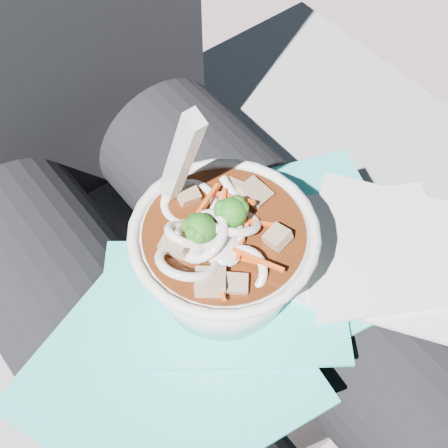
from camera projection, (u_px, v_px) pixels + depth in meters
stone_ledge at (151, 335)px, 0.93m from camera, size 1.00×0.50×0.43m
lap at (207, 317)px, 0.62m from camera, size 0.36×0.48×0.16m
person_body at (152, 240)px, 0.64m from camera, size 0.34×0.94×0.99m
plastic_bag at (234, 302)px, 0.53m from camera, size 0.40×0.24×0.01m
napkins at (382, 251)px, 0.54m from camera, size 0.20×0.20×0.01m
udon_bowl at (223, 253)px, 0.49m from camera, size 0.15×0.15×0.20m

